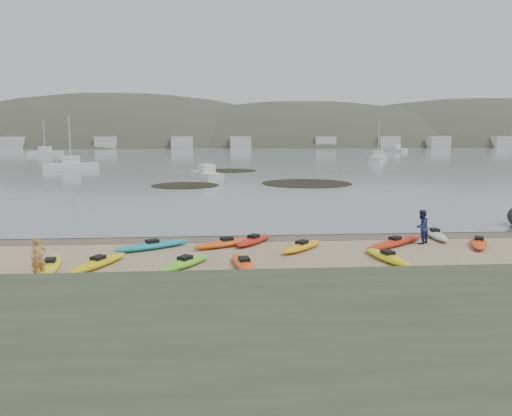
{
  "coord_description": "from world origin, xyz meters",
  "views": [
    {
      "loc": [
        -1.92,
        -25.66,
        5.41
      ],
      "look_at": [
        0.0,
        0.0,
        1.5
      ],
      "focal_mm": 35.0,
      "sensor_mm": 36.0,
      "label": 1
    }
  ],
  "objects": [
    {
      "name": "moored_boats",
      "position": [
        0.32,
        76.06,
        0.53
      ],
      "size": [
        97.66,
        87.93,
        1.12
      ],
      "color": "silver",
      "rests_on": "ground"
    },
    {
      "name": "ground",
      "position": [
        0.0,
        0.0,
        0.0
      ],
      "size": [
        600.0,
        600.0,
        0.0
      ],
      "primitive_type": "plane",
      "color": "tan",
      "rests_on": "ground"
    },
    {
      "name": "person_west",
      "position": [
        -8.64,
        -7.1,
        0.8
      ],
      "size": [
        0.69,
        0.67,
        1.59
      ],
      "primitive_type": "imported",
      "rotation": [
        0.0,
        0.0,
        0.71
      ],
      "color": "#AF8546",
      "rests_on": "ground"
    },
    {
      "name": "far_town",
      "position": [
        6.0,
        145.0,
        2.0
      ],
      "size": [
        199.0,
        5.0,
        4.0
      ],
      "color": "beige",
      "rests_on": "ground"
    },
    {
      "name": "far_hills",
      "position": [
        39.38,
        193.97,
        -15.93
      ],
      "size": [
        550.0,
        135.0,
        80.0
      ],
      "color": "#384235",
      "rests_on": "ground"
    },
    {
      "name": "bluff",
      "position": [
        0.0,
        -17.5,
        1.0
      ],
      "size": [
        60.0,
        8.0,
        2.0
      ],
      "primitive_type": "cube",
      "color": "#475138",
      "rests_on": "ground"
    },
    {
      "name": "water",
      "position": [
        0.0,
        300.0,
        0.01
      ],
      "size": [
        1200.0,
        1200.0,
        0.0
      ],
      "primitive_type": "plane",
      "color": "slate",
      "rests_on": "ground"
    },
    {
      "name": "kayaks",
      "position": [
        0.61,
        -3.78,
        0.17
      ],
      "size": [
        20.81,
        8.8,
        0.34
      ],
      "color": "red",
      "rests_on": "ground"
    },
    {
      "name": "wet_sand",
      "position": [
        0.0,
        -0.3,
        0.0
      ],
      "size": [
        60.0,
        60.0,
        0.0
      ],
      "primitive_type": "plane",
      "color": "brown",
      "rests_on": "ground"
    },
    {
      "name": "kelp_mats",
      "position": [
        1.98,
        31.82,
        0.03
      ],
      "size": [
        21.03,
        27.12,
        0.04
      ],
      "color": "black",
      "rests_on": "water"
    },
    {
      "name": "person_east",
      "position": [
        7.94,
        -2.4,
        0.84
      ],
      "size": [
        1.04,
        1.01,
        1.68
      ],
      "primitive_type": "imported",
      "rotation": [
        0.0,
        0.0,
        3.84
      ],
      "color": "navy",
      "rests_on": "ground"
    }
  ]
}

